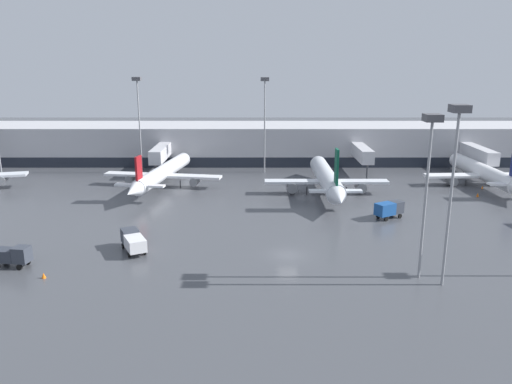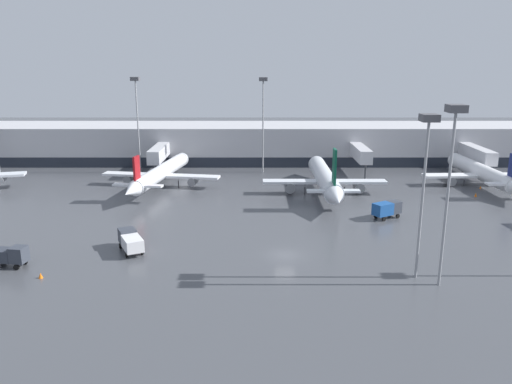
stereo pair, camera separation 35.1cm
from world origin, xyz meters
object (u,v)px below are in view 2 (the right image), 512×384
(parked_jet_1, at_px, (325,178))
(traffic_cone_2, at_px, (481,187))
(apron_light_mast_2, at_px, (136,99))
(service_truck_2, at_px, (130,240))
(traffic_cone_3, at_px, (476,195))
(service_truck_1, at_px, (387,209))
(apron_light_mast_6, at_px, (427,151))
(traffic_cone_1, at_px, (41,275))
(service_truck_0, at_px, (9,255))
(parked_jet_2, at_px, (482,173))
(apron_light_mast_4, at_px, (453,147))
(parked_jet_0, at_px, (161,173))
(apron_light_mast_5, at_px, (263,99))

(parked_jet_1, distance_m, traffic_cone_2, 31.32)
(traffic_cone_2, xyz_separation_m, apron_light_mast_2, (-69.32, 14.18, 15.83))
(service_truck_2, xyz_separation_m, traffic_cone_2, (60.03, 33.01, -1.22))
(traffic_cone_2, height_order, traffic_cone_3, traffic_cone_3)
(service_truck_1, xyz_separation_m, apron_light_mast_6, (-2.25, -22.16, 13.08))
(service_truck_2, xyz_separation_m, traffic_cone_3, (56.60, 27.14, -1.15))
(service_truck_2, distance_m, traffic_cone_1, 11.81)
(parked_jet_1, height_order, service_truck_0, parked_jet_1)
(apron_light_mast_2, bearing_deg, traffic_cone_2, -11.56)
(service_truck_2, relative_size, apron_light_mast_6, 0.32)
(parked_jet_1, relative_size, service_truck_2, 5.56)
(traffic_cone_2, distance_m, apron_light_mast_6, 50.31)
(service_truck_2, height_order, traffic_cone_2, service_truck_2)
(parked_jet_1, distance_m, parked_jet_2, 32.99)
(parked_jet_1, height_order, parked_jet_2, parked_jet_1)
(parked_jet_1, xyz_separation_m, parked_jet_2, (32.29, 6.76, -0.45))
(apron_light_mast_4, bearing_deg, parked_jet_0, 131.06)
(service_truck_2, relative_size, traffic_cone_3, 8.36)
(traffic_cone_3, relative_size, apron_light_mast_4, 0.04)
(service_truck_2, xyz_separation_m, apron_light_mast_6, (34.68, -8.00, 13.18))
(traffic_cone_3, distance_m, apron_light_mast_6, 43.82)
(service_truck_0, height_order, apron_light_mast_4, apron_light_mast_4)
(service_truck_2, height_order, apron_light_mast_6, apron_light_mast_6)
(apron_light_mast_4, relative_size, apron_light_mast_5, 0.96)
(parked_jet_1, bearing_deg, service_truck_0, 128.73)
(traffic_cone_1, xyz_separation_m, apron_light_mast_2, (-0.95, 55.46, 15.80))
(parked_jet_0, relative_size, service_truck_1, 6.78)
(service_truck_1, relative_size, traffic_cone_2, 8.58)
(parked_jet_1, distance_m, apron_light_mast_6, 39.29)
(parked_jet_1, bearing_deg, service_truck_1, -152.17)
(apron_light_mast_2, xyz_separation_m, apron_light_mast_6, (43.97, -55.18, -1.44))
(service_truck_0, relative_size, traffic_cone_2, 8.27)
(parked_jet_0, height_order, service_truck_0, parked_jet_0)
(service_truck_2, height_order, apron_light_mast_2, apron_light_mast_2)
(traffic_cone_1, height_order, traffic_cone_2, traffic_cone_1)
(parked_jet_1, relative_size, service_truck_0, 6.92)
(traffic_cone_2, bearing_deg, service_truck_2, -151.20)
(service_truck_1, xyz_separation_m, service_truck_2, (-36.93, -14.16, -0.09))
(parked_jet_0, distance_m, traffic_cone_1, 43.55)
(service_truck_1, distance_m, service_truck_2, 39.55)
(traffic_cone_2, bearing_deg, traffic_cone_3, -120.30)
(apron_light_mast_6, bearing_deg, apron_light_mast_4, -46.33)
(traffic_cone_3, relative_size, apron_light_mast_5, 0.03)
(traffic_cone_2, bearing_deg, apron_light_mast_2, 168.44)
(service_truck_0, bearing_deg, traffic_cone_3, 33.40)
(traffic_cone_2, height_order, apron_light_mast_4, apron_light_mast_4)
(service_truck_1, xyz_separation_m, traffic_cone_3, (19.67, 12.98, -1.24))
(service_truck_2, bearing_deg, apron_light_mast_4, -132.25)
(apron_light_mast_4, bearing_deg, service_truck_0, 174.18)
(service_truck_1, height_order, apron_light_mast_6, apron_light_mast_6)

